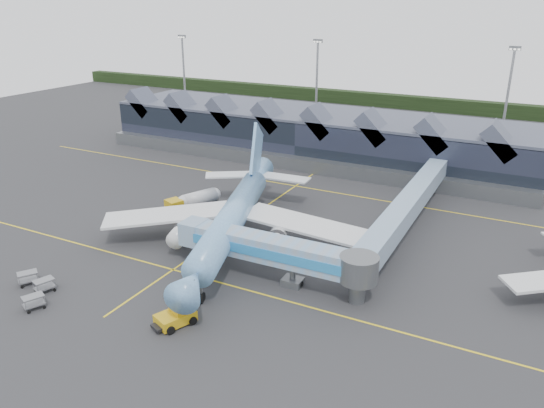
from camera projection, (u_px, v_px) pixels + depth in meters
The scene contains 10 objects.
ground at pixel (209, 245), 72.90m from camera, with size 260.00×260.00×0.00m, color #2D2D2F.
taxi_stripes at pixel (246, 220), 81.16m from camera, with size 120.00×60.00×0.01m.
tree_line_far at pixel (409, 102), 163.09m from camera, with size 260.00×4.00×4.00m, color black.
terminal at pixel (313, 134), 112.46m from camera, with size 90.00×22.25×12.52m.
light_masts at pixel (458, 97), 111.22m from camera, with size 132.40×42.56×22.45m.
main_airliner at pixel (234, 215), 72.48m from camera, with size 35.80×42.18×13.89m.
jet_bridge at pixel (284, 254), 61.75m from camera, with size 25.24×4.35×5.69m.
fuel_truck at pixel (194, 201), 83.79m from camera, with size 5.57×9.38×3.21m.
pushback_tug at pixel (176, 316), 54.95m from camera, with size 3.96×4.90×1.97m.
baggage_carts at pixel (35, 288), 60.47m from camera, with size 7.37×5.96×1.54m.
Camera 1 is at (38.25, -54.41, 31.61)m, focal length 35.00 mm.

